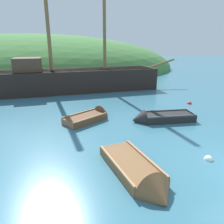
# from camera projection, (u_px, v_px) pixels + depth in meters

# --- Properties ---
(shore_hill) EXTENTS (45.68, 27.14, 11.19)m
(shore_hill) POSITION_uv_depth(u_px,v_px,m) (37.00, 72.00, 32.69)
(shore_hill) COLOR #477F3D
(shore_hill) RESTS_ON ground
(sailing_ship) EXTENTS (17.32, 4.14, 13.63)m
(sailing_ship) POSITION_uv_depth(u_px,v_px,m) (76.00, 83.00, 19.20)
(sailing_ship) COLOR black
(sailing_ship) RESTS_ON ground
(rowboat_outer_right) EXTENTS (3.13, 2.30, 1.12)m
(rowboat_outer_right) POSITION_uv_depth(u_px,v_px,m) (92.00, 117.00, 12.08)
(rowboat_outer_right) COLOR brown
(rowboat_outer_right) RESTS_ON ground
(rowboat_near_dock) EXTENTS (3.68, 1.82, 1.11)m
(rowboat_near_dock) POSITION_uv_depth(u_px,v_px,m) (159.00, 119.00, 11.82)
(rowboat_near_dock) COLOR black
(rowboat_near_dock) RESTS_ON ground
(rowboat_far) EXTENTS (1.39, 3.49, 1.18)m
(rowboat_far) POSITION_uv_depth(u_px,v_px,m) (139.00, 176.00, 6.75)
(rowboat_far) COLOR brown
(rowboat_far) RESTS_ON ground
(buoy_white) EXTENTS (0.32, 0.32, 0.32)m
(buoy_white) POSITION_uv_depth(u_px,v_px,m) (208.00, 160.00, 7.90)
(buoy_white) COLOR white
(buoy_white) RESTS_ON ground
(buoy_red) EXTENTS (0.33, 0.33, 0.33)m
(buoy_red) POSITION_uv_depth(u_px,v_px,m) (189.00, 104.00, 15.25)
(buoy_red) COLOR red
(buoy_red) RESTS_ON ground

